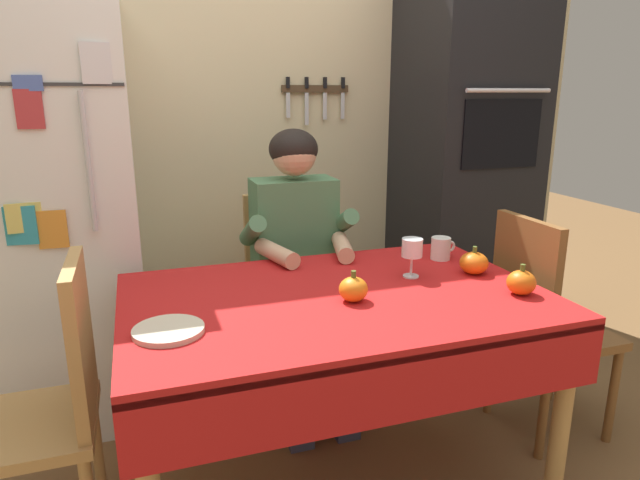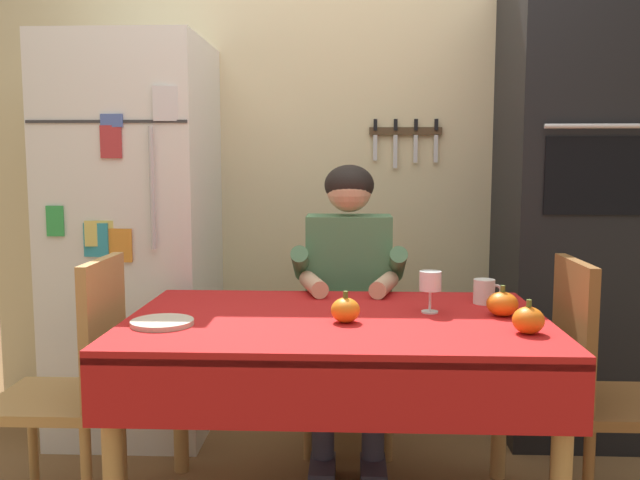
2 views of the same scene
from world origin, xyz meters
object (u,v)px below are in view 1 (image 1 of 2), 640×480
chair_behind_person (288,283)px  chair_left_side (51,400)px  dining_table (338,319)px  pumpkin_medium (474,263)px  chair_right_side (541,318)px  serving_tray (168,330)px  wall_oven (464,159)px  seated_person (298,248)px  coffee_mug (441,248)px  refrigerator (52,214)px  pumpkin_large (521,282)px  wine_glass (412,249)px  pumpkin_small (353,289)px

chair_behind_person → chair_left_side: (-0.94, -0.77, 0.00)m
dining_table → pumpkin_medium: (0.56, 0.06, 0.13)m
chair_right_side → pumpkin_medium: chair_right_side is taller
serving_tray → wall_oven: bearing=33.0°
chair_left_side → seated_person: bearing=31.6°
seated_person → coffee_mug: seated_person is taller
refrigerator → seated_person: 1.04m
coffee_mug → pumpkin_large: 0.44m
chair_right_side → wine_glass: (-0.58, 0.03, 0.33)m
coffee_mug → wine_glass: wine_glass is taller
pumpkin_medium → pumpkin_small: size_ratio=1.03×
refrigerator → dining_table: 1.32m
chair_right_side → coffee_mug: size_ratio=8.83×
chair_right_side → coffee_mug: (-0.36, 0.19, 0.27)m
serving_tray → dining_table: bearing=12.1°
serving_tray → pumpkin_large: bearing=-3.1°
serving_tray → chair_behind_person: bearing=56.9°
seated_person → serving_tray: size_ratio=6.21×
pumpkin_small → serving_tray: (-0.58, -0.06, -0.03)m
pumpkin_large → wine_glass: bearing=133.6°
refrigerator → chair_right_side: size_ratio=1.94×
wine_glass → coffee_mug: bearing=36.3°
refrigerator → chair_behind_person: refrigerator is taller
pumpkin_medium → serving_tray: bearing=-171.0°
coffee_mug → pumpkin_large: size_ratio=1.01×
chair_behind_person → wine_glass: size_ratio=6.42×
chair_left_side → pumpkin_large: 1.52m
coffee_mug → pumpkin_small: size_ratio=1.02×
wine_glass → serving_tray: bearing=-166.1°
wine_glass → pumpkin_small: size_ratio=1.41×
seated_person → pumpkin_medium: 0.75m
refrigerator → chair_right_side: (1.85, -0.82, -0.39)m
chair_left_side → pumpkin_small: bearing=-5.2°
chair_left_side → wall_oven: bearing=24.7°
coffee_mug → pumpkin_small: 0.60m
wall_oven → chair_left_side: size_ratio=2.26×
refrigerator → pumpkin_large: refrigerator is taller
chair_behind_person → seated_person: seated_person is taller
wine_glass → refrigerator: bearing=148.3°
chair_behind_person → pumpkin_medium: 0.94m
seated_person → serving_tray: 0.94m
pumpkin_medium → wall_oven: bearing=60.4°
wine_glass → chair_behind_person: bearing=111.9°
chair_left_side → serving_tray: size_ratio=4.64×
pumpkin_medium → pumpkin_small: 0.54m
wine_glass → pumpkin_large: 0.39m
chair_behind_person → serving_tray: bearing=-123.1°
wall_oven → pumpkin_medium: 1.03m
dining_table → pumpkin_large: (0.58, -0.18, 0.13)m
chair_behind_person → coffee_mug: bearing=-47.1°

